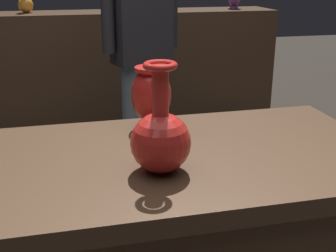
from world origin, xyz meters
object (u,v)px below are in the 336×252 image
at_px(vase_tall_behind, 151,95).
at_px(shelf_vase_left, 25,3).
at_px(vase_centerpiece, 161,138).
at_px(visitor_center_back, 141,37).

bearing_deg(vase_tall_behind, shelf_vase_left, 103.97).
distance_m(vase_centerpiece, vase_tall_behind, 0.32).
height_order(vase_centerpiece, shelf_vase_left, shelf_vase_left).
bearing_deg(shelf_vase_left, vase_centerpiece, -78.83).
xyz_separation_m(vase_centerpiece, shelf_vase_left, (-0.46, 2.33, 0.16)).
xyz_separation_m(vase_centerpiece, vase_tall_behind, (0.04, 0.32, 0.02)).
bearing_deg(vase_tall_behind, vase_centerpiece, -97.12).
distance_m(vase_centerpiece, shelf_vase_left, 2.38).
relative_size(vase_centerpiece, visitor_center_back, 0.18).
xyz_separation_m(vase_tall_behind, shelf_vase_left, (-0.50, 2.01, 0.15)).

